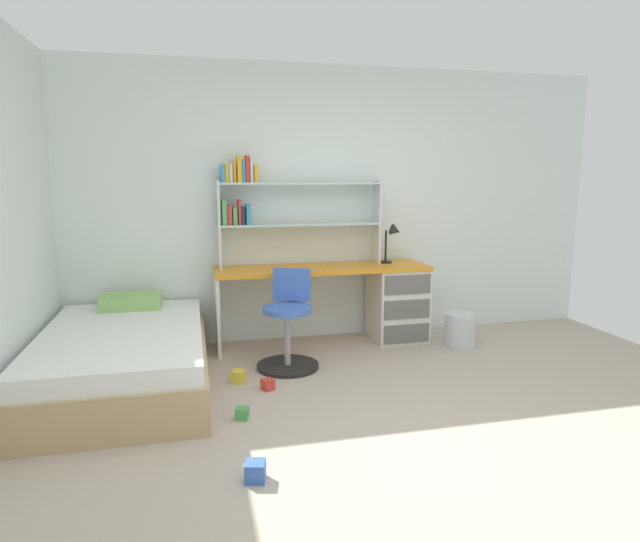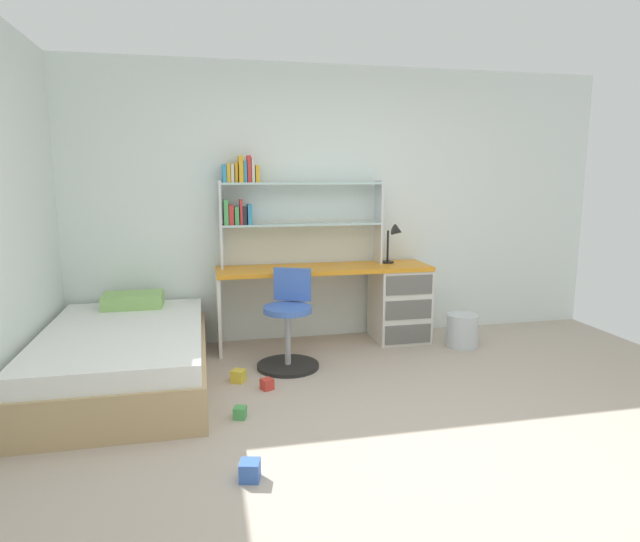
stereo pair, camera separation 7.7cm
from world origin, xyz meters
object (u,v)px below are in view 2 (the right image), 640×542
Objects in this scene: waste_bin at (462,330)px; toy_block_yellow_1 at (238,376)px; desk at (379,298)px; toy_block_green_0 at (240,413)px; swivel_chair at (289,329)px; toy_block_red_2 at (267,384)px; bed_platform at (125,357)px; desk_lamp at (395,237)px; toy_block_blue_3 at (250,471)px; bookshelf_hutch at (277,202)px.

waste_bin reaches higher than toy_block_yellow_1.
desk is 25.34× the size of toy_block_green_0.
swivel_chair is 0.59m from toy_block_red_2.
swivel_chair is 1.30m from bed_platform.
desk_lamp is at bearing 42.97° from toy_block_green_0.
waste_bin is 2.16m from toy_block_yellow_1.
toy_block_yellow_1 is at bearing 88.59° from toy_block_blue_3.
toy_block_blue_3 is (-1.44, -2.20, -0.37)m from desk.
toy_block_blue_3 is at bearing -91.41° from toy_block_yellow_1.
desk_lamp reaches higher than toy_block_green_0.
bookshelf_hutch reaches higher than bed_platform.
toy_block_yellow_1 is at bearing -115.43° from bookshelf_hutch.
toy_block_red_2 is at bearing 62.59° from toy_block_green_0.
desk reaches higher than toy_block_blue_3.
swivel_chair is (-0.01, -0.68, -1.02)m from bookshelf_hutch.
waste_bin is at bearing -37.29° from desk_lamp.
bookshelf_hutch reaches higher than toy_block_red_2.
waste_bin is 3.78× the size of toy_block_red_2.
swivel_chair is (-1.14, -0.59, -0.68)m from desk_lamp.
toy_block_red_2 is (-1.21, -1.00, -0.38)m from desk.
toy_block_red_2 is (0.23, 0.45, 0.00)m from toy_block_green_0.
swivel_chair is 9.95× the size of toy_block_red_2.
toy_block_red_2 is (-0.25, -1.14, -1.30)m from bookshelf_hutch.
toy_block_blue_3 is at bearing -101.63° from bookshelf_hutch.
toy_block_green_0 is at bearing -117.41° from toy_block_red_2.
swivel_chair reaches higher than toy_block_yellow_1.
swivel_chair is at bearing -150.91° from desk.
swivel_chair is 0.58m from toy_block_yellow_1.
toy_block_green_0 is 0.65m from toy_block_yellow_1.
toy_block_red_2 is 1.23m from toy_block_blue_3.
toy_block_blue_3 is (-2.15, -1.85, -0.10)m from waste_bin.
waste_bin is at bearing 6.29° from swivel_chair.
bed_platform is (-2.43, -0.74, -0.78)m from desk_lamp.
waste_bin is (1.67, -0.50, -1.19)m from bookshelf_hutch.
toy_block_yellow_1 reaches higher than toy_block_green_0.
toy_block_red_2 is at bearing -16.50° from bed_platform.
toy_block_yellow_1 is at bearing 135.25° from toy_block_red_2.
desk reaches higher than bed_platform.
toy_block_green_0 is 0.96× the size of toy_block_red_2.
bookshelf_hutch is 14.65× the size of toy_block_blue_3.
desk is 1.31× the size of bookshelf_hutch.
bed_platform is (-2.25, -0.69, -0.20)m from desk.
bed_platform reaches higher than toy_block_green_0.
bed_platform is 1.13m from toy_block_green_0.
desk_lamp is at bearing 54.39° from toy_block_blue_3.
swivel_chair is at bearing -152.57° from desk_lamp.
bookshelf_hutch reaches higher than swivel_chair.
bed_platform is at bearing 172.50° from toy_block_yellow_1.
waste_bin is 3.93× the size of toy_block_green_0.
swivel_chair reaches higher than waste_bin.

